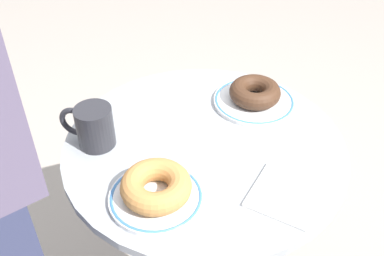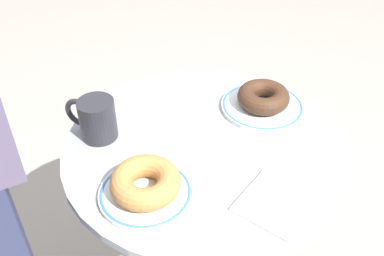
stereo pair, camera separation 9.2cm
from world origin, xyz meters
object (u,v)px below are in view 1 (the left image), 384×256
Objects in this scene: donut_chocolate at (255,92)px; paper_napkin at (285,195)px; donut_old_fashioned at (157,186)px; plate_left at (157,198)px; coffee_mug at (93,126)px; plate_right at (254,101)px; cafe_table at (203,207)px.

donut_chocolate is 0.30m from paper_napkin.
donut_old_fashioned is 0.37m from donut_chocolate.
paper_napkin is at bearing -58.32° from donut_old_fashioned.
plate_left is 1.38× the size of paper_napkin.
coffee_mug is (0.07, 0.20, 0.04)m from plate_left.
donut_old_fashioned is (-0.37, 0.03, 0.03)m from plate_right.
paper_napkin is at bearing -106.15° from cafe_table.
coffee_mug is (-0.06, 0.40, 0.04)m from paper_napkin.
plate_right is at bearing 34.86° from paper_napkin.
donut_chocolate is 1.03× the size of coffee_mug.
donut_old_fashioned is at bearing 32.22° from plate_left.
coffee_mug reaches higher than donut_chocolate.
plate_left is at bearing -179.09° from cafe_table.
cafe_table is 5.54× the size of donut_old_fashioned.
cafe_table is 0.30m from donut_chocolate.
plate_right is at bearing -4.86° from donut_old_fashioned.
coffee_mug is (-0.12, 0.20, 0.25)m from cafe_table.
plate_left is at bearing 175.40° from donut_chocolate.
paper_napkin is (-0.06, -0.20, 0.21)m from cafe_table.
plate_left is at bearing -147.78° from donut_old_fashioned.
plate_right is at bearing -10.03° from cafe_table.
coffee_mug reaches higher than donut_old_fashioned.
plate_left is 0.24m from paper_napkin.
paper_napkin is at bearing -81.95° from coffee_mug.
coffee_mug is at bearing 142.36° from plate_right.
plate_left is 0.37m from donut_chocolate.
donut_old_fashioned is at bearing 175.14° from donut_chocolate.
plate_right reaches higher than cafe_table.
donut_chocolate reaches higher than plate_left.
plate_left is 0.91× the size of plate_right.
donut_old_fashioned is 1.03× the size of paper_napkin.
donut_old_fashioned reaches higher than plate_right.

